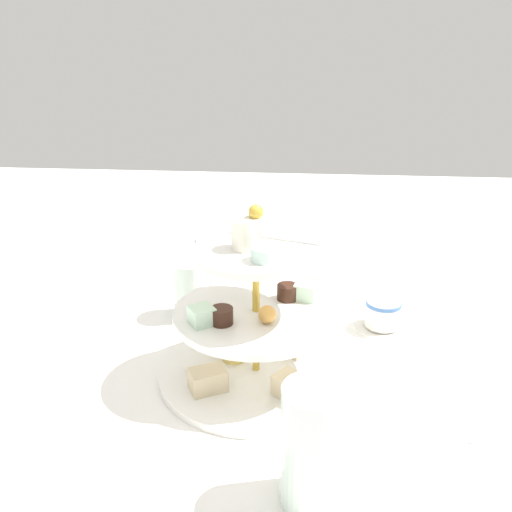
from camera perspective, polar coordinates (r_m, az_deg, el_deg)
name	(u,v)px	position (r m, az deg, el deg)	size (l,w,h in m)	color
ground_plane	(256,375)	(0.83, 0.00, -11.84)	(2.40, 2.40, 0.00)	white
tiered_serving_stand	(256,328)	(0.79, -0.04, -7.20)	(0.28, 0.28, 0.26)	white
water_glass_tall_right	(313,446)	(0.61, 5.76, -18.42)	(0.07, 0.07, 0.14)	silver
water_glass_short_left	(315,288)	(1.01, 5.88, -3.20)	(0.06, 0.06, 0.07)	silver
teacup_with_saucer	(383,315)	(0.96, 12.56, -5.81)	(0.09, 0.09, 0.05)	white
butter_knife_left	(46,427)	(0.78, -20.28, -15.81)	(0.17, 0.01, 0.00)	silver
butter_knife_right	(465,401)	(0.83, 20.24, -13.46)	(0.17, 0.01, 0.00)	silver
water_glass_mid_back	(191,289)	(0.97, -6.56, -3.33)	(0.06, 0.06, 0.10)	silver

